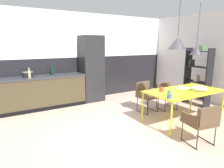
{
  "coord_description": "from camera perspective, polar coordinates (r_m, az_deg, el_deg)",
  "views": [
    {
      "loc": [
        -2.33,
        -2.9,
        1.79
      ],
      "look_at": [
        -0.1,
        0.91,
        0.87
      ],
      "focal_mm": 30.81,
      "sensor_mm": 36.0,
      "label": 1
    }
  ],
  "objects": [
    {
      "name": "ground_plane",
      "position": [
        4.13,
        7.85,
        -14.0
      ],
      "size": [
        8.65,
        8.65,
        0.0
      ],
      "primitive_type": "plane",
      "color": "#CCAB95"
    },
    {
      "name": "fruit_bowl",
      "position": [
        4.78,
        24.5,
        -1.24
      ],
      "size": [
        0.35,
        0.35,
        0.09
      ],
      "color": "silver",
      "rests_on": "dining_table"
    },
    {
      "name": "pendant_lamp_over_table_near",
      "position": [
        4.32,
        18.87,
        11.39
      ],
      "size": [
        0.38,
        0.38,
        1.02
      ],
      "color": "black"
    },
    {
      "name": "open_book",
      "position": [
        4.96,
        20.15,
        -1.09
      ],
      "size": [
        0.3,
        0.24,
        0.02
      ],
      "color": "white",
      "rests_on": "dining_table"
    },
    {
      "name": "bottle_wine_green",
      "position": [
        5.44,
        -23.33,
        2.72
      ],
      "size": [
        0.07,
        0.07,
        0.28
      ],
      "color": "tan",
      "rests_on": "kitchen_counter"
    },
    {
      "name": "refrigerator_column",
      "position": [
        6.11,
        -6.11,
        4.51
      ],
      "size": [
        0.66,
        0.6,
        2.04
      ],
      "primitive_type": "cube",
      "color": "#232326",
      "rests_on": "ground"
    },
    {
      "name": "cooking_pot",
      "position": [
        5.66,
        -23.69,
        2.61
      ],
      "size": [
        0.27,
        0.27,
        0.17
      ],
      "color": "black",
      "rests_on": "kitchen_counter"
    },
    {
      "name": "dining_table",
      "position": [
        4.74,
        20.64,
        -2.28
      ],
      "size": [
        1.8,
        0.94,
        0.74
      ],
      "color": "gold",
      "rests_on": "ground"
    },
    {
      "name": "armchair_near_window",
      "position": [
        5.23,
        10.03,
        -2.51
      ],
      "size": [
        0.54,
        0.52,
        0.79
      ],
      "rotation": [
        0.0,
        0.0,
        3.26
      ],
      "color": "brown",
      "rests_on": "ground"
    },
    {
      "name": "back_wall_splashback_dark",
      "position": [
        6.43,
        -8.62,
        1.8
      ],
      "size": [
        6.66,
        0.12,
        1.37
      ],
      "primitive_type": "cube",
      "color": "black",
      "rests_on": "ground"
    },
    {
      "name": "mug_wide_latte",
      "position": [
        4.18,
        16.75,
        -2.52
      ],
      "size": [
        0.13,
        0.08,
        0.11
      ],
      "color": "#5B8456",
      "rests_on": "dining_table"
    },
    {
      "name": "mug_dark_espresso",
      "position": [
        4.45,
        14.46,
        -1.55
      ],
      "size": [
        0.14,
        0.09,
        0.1
      ],
      "color": "#B23D33",
      "rests_on": "dining_table"
    },
    {
      "name": "pendant_lamp_over_table_far",
      "position": [
        4.92,
        23.77,
        9.26
      ],
      "size": [
        0.29,
        0.29,
        1.15
      ],
      "color": "black"
    },
    {
      "name": "armchair_head_of_table",
      "position": [
        5.58,
        15.66,
        -2.37
      ],
      "size": [
        0.54,
        0.53,
        0.71
      ],
      "rotation": [
        0.0,
        0.0,
        3.01
      ],
      "color": "brown",
      "rests_on": "ground"
    },
    {
      "name": "open_shelf_unit",
      "position": [
        6.17,
        24.06,
        2.71
      ],
      "size": [
        0.3,
        0.74,
        1.75
      ],
      "rotation": [
        0.0,
        0.0,
        -1.57
      ],
      "color": "black",
      "rests_on": "ground"
    },
    {
      "name": "armchair_far_side",
      "position": [
        3.8,
        25.34,
        -9.46
      ],
      "size": [
        0.55,
        0.54,
        0.75
      ],
      "rotation": [
        0.0,
        0.0,
        -0.18
      ],
      "color": "brown",
      "rests_on": "ground"
    },
    {
      "name": "kitchen_counter",
      "position": [
        5.72,
        -23.04,
        -2.64
      ],
      "size": [
        3.01,
        0.63,
        0.91
      ],
      "color": "#403624",
      "rests_on": "ground"
    },
    {
      "name": "mug_glass_clear",
      "position": [
        3.93,
        16.62,
        -3.55
      ],
      "size": [
        0.12,
        0.08,
        0.09
      ],
      "color": "#335B93",
      "rests_on": "dining_table"
    },
    {
      "name": "bottle_oil_tall",
      "position": [
        5.8,
        -17.31,
        3.68
      ],
      "size": [
        0.07,
        0.07,
        0.28
      ],
      "color": "#0F3319",
      "rests_on": "kitchen_counter"
    },
    {
      "name": "back_wall_panel_upper",
      "position": [
        6.34,
        -9.01,
        14.11
      ],
      "size": [
        6.66,
        0.12,
        1.37
      ],
      "primitive_type": "cube",
      "color": "white",
      "rests_on": "back_wall_splashback_dark"
    }
  ]
}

